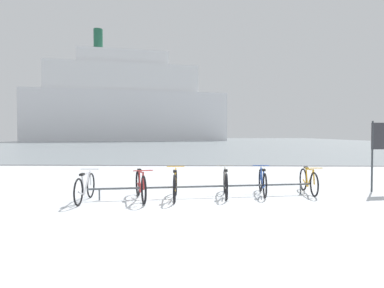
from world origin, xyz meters
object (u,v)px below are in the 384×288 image
(bicycle_0, at_px, (85,187))
(bicycle_4, at_px, (263,182))
(bicycle_5, at_px, (308,181))
(info_sign, at_px, (380,144))
(ferry_ship, at_px, (127,104))
(bicycle_2, at_px, (175,185))
(bicycle_1, at_px, (141,186))
(bicycle_3, at_px, (225,183))

(bicycle_0, bearing_deg, bicycle_4, 13.13)
(bicycle_0, distance_m, bicycle_5, 5.87)
(info_sign, xyz_separation_m, ferry_ship, (-22.32, 66.31, 7.11))
(bicycle_2, relative_size, ferry_ship, 0.04)
(bicycle_0, relative_size, bicycle_2, 0.99)
(bicycle_1, xyz_separation_m, bicycle_5, (4.43, 1.02, -0.01))
(bicycle_0, relative_size, ferry_ship, 0.04)
(bicycle_1, xyz_separation_m, bicycle_2, (0.84, 0.16, 0.00))
(bicycle_5, bearing_deg, ferry_ship, 106.87)
(bicycle_1, xyz_separation_m, bicycle_4, (3.15, 0.82, -0.01))
(info_sign, bearing_deg, bicycle_2, -167.94)
(bicycle_0, distance_m, bicycle_3, 3.53)
(bicycle_1, relative_size, info_sign, 0.84)
(bicycle_1, distance_m, info_sign, 6.76)
(info_sign, height_order, ferry_ship, ferry_ship)
(bicycle_0, height_order, bicycle_2, bicycle_2)
(bicycle_0, bearing_deg, bicycle_3, 13.06)
(bicycle_3, distance_m, info_sign, 4.59)
(bicycle_5, relative_size, info_sign, 0.80)
(bicycle_2, distance_m, ferry_ship, 70.01)
(bicycle_2, bearing_deg, bicycle_3, 18.00)
(ferry_ship, bearing_deg, bicycle_3, -75.06)
(ferry_ship, bearing_deg, bicycle_1, -76.88)
(bicycle_2, bearing_deg, ferry_ship, 103.83)
(bicycle_2, relative_size, info_sign, 0.82)
(bicycle_3, xyz_separation_m, bicycle_5, (2.30, 0.44, -0.01))
(bicycle_2, bearing_deg, info_sign, 12.06)
(bicycle_2, xyz_separation_m, bicycle_3, (1.29, 0.42, -0.01))
(bicycle_5, bearing_deg, bicycle_1, -167.04)
(bicycle_0, relative_size, bicycle_4, 1.00)
(bicycle_0, distance_m, info_sign, 8.08)
(bicycle_2, bearing_deg, bicycle_1, -169.19)
(bicycle_4, bearing_deg, bicycle_2, -164.00)
(bicycle_2, height_order, ferry_ship, ferry_ship)
(ferry_ship, bearing_deg, bicycle_5, -73.13)
(bicycle_0, bearing_deg, bicycle_5, 12.17)
(bicycle_2, bearing_deg, bicycle_4, 16.00)
(bicycle_0, height_order, bicycle_1, bicycle_1)
(bicycle_4, bearing_deg, bicycle_5, 8.81)
(bicycle_1, height_order, ferry_ship, ferry_ship)
(bicycle_5, bearing_deg, bicycle_3, -169.16)
(info_sign, bearing_deg, bicycle_4, -170.68)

